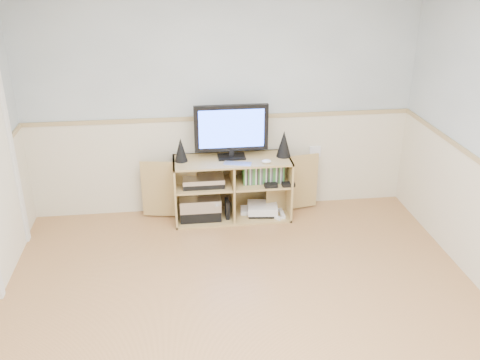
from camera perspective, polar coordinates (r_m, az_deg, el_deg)
The scene contains 11 objects.
room at distance 3.46m, azimuth 0.35°, elevation -0.66°, with size 4.04×4.54×2.54m.
media_cabinet at distance 5.59m, azimuth -0.90°, elevation -0.61°, with size 1.87×0.45×0.65m.
monitor at distance 5.35m, azimuth -0.94°, elevation 5.39°, with size 0.74×0.18×0.55m.
speaker_left at distance 5.36m, azimuth -6.34°, elevation 3.23°, with size 0.13×0.13×0.24m, color black.
speaker_right at distance 5.46m, azimuth 4.70°, elevation 3.88°, with size 0.15×0.15×0.27m, color black.
keyboard at distance 5.28m, azimuth -0.27°, elevation 1.73°, with size 0.27×0.11×0.01m, color silver.
mouse at distance 5.32m, azimuth 2.84°, elevation 2.00°, with size 0.10×0.06×0.04m, color white.
av_components at distance 5.56m, azimuth -4.12°, elevation -2.08°, with size 0.51×0.31×0.47m.
game_consoles at distance 5.68m, azimuth 2.28°, elevation -3.13°, with size 0.46×0.30×0.11m.
game_cases at distance 5.50m, azimuth 2.48°, elevation 0.69°, with size 0.42×0.14×0.19m, color #3F8C3F.
wall_outlet at distance 5.81m, azimuth 7.99°, elevation 3.01°, with size 0.12×0.03×0.12m, color white.
Camera 1 is at (-0.47, -3.00, 2.67)m, focal length 40.00 mm.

